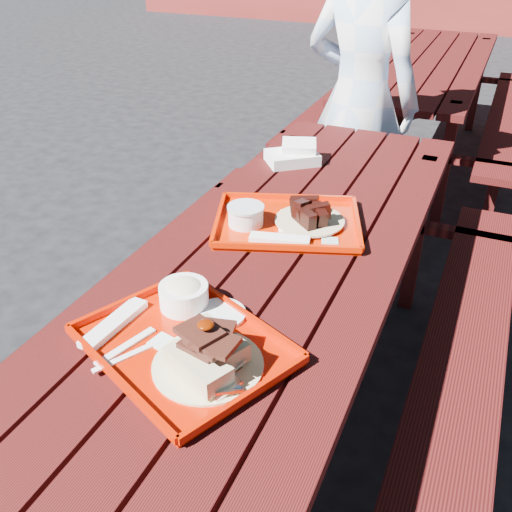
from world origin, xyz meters
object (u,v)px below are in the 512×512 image
Objects in this scene: picnic_table_near at (275,303)px; far_tray at (285,221)px; picnic_table_far at (424,88)px; person at (359,101)px; near_tray at (190,334)px.

picnic_table_near is 4.35× the size of far_tray.
person is at bearing -94.79° from picnic_table_far.
person is at bearing 92.93° from near_tray.
person is (-0.08, 1.23, 0.05)m from far_tray.
picnic_table_far is 2.65m from far_tray.
picnic_table_far is 1.44m from person.
person is (-0.12, -1.41, 0.27)m from picnic_table_far.
near_tray is at bearing -92.78° from picnic_table_near.
picnic_table_far is 1.45× the size of person.
picnic_table_near and picnic_table_far have the same top height.
near_tray is 0.64m from far_tray.
near_tray is 0.35× the size of person.
picnic_table_near is 2.80m from picnic_table_far.
far_tray reaches higher than picnic_table_far.
picnic_table_near is at bearing 107.65° from person.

